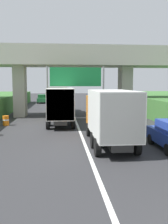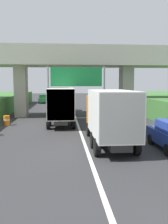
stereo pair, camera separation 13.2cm
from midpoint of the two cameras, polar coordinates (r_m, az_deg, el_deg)
lane_centre_stripe at (r=23.66m, az=-1.36°, el=-2.73°), size 0.20×87.83×0.01m
overpass_bridge at (r=29.41m, az=-2.11°, el=11.04°), size 40.00×4.80×8.07m
overhead_highway_sign at (r=25.10m, az=-1.63°, el=7.27°), size 5.88×0.18×5.57m
truck_silver at (r=32.13m, az=-5.69°, el=3.16°), size 2.44×7.30×3.44m
truck_orange at (r=15.31m, az=6.12°, el=-0.59°), size 2.44×7.30×3.44m
truck_yellow at (r=23.06m, az=-5.15°, el=1.83°), size 2.44×7.30×3.44m
car_green at (r=49.48m, az=-9.24°, el=3.05°), size 1.86×4.10×1.72m
construction_barrel_4 at (r=23.81m, az=-17.35°, el=-1.87°), size 0.57×0.57×0.90m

